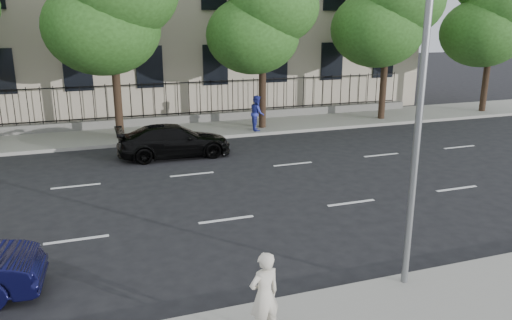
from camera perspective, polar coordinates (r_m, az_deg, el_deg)
The scene contains 11 objects.
ground at distance 12.04m, azimuth -0.03°, elevation -11.18°, with size 120.00×120.00×0.00m, color black.
far_sidewalk at distance 24.97m, azimuth -10.78°, elevation 3.11°, with size 60.00×4.00×0.15m, color gray.
lane_markings at distance 16.23m, azimuth -5.62°, elevation -3.89°, with size 49.60×4.62×0.01m, color silver, non-canonical shape.
iron_fence at distance 26.50m, azimuth -11.42°, elevation 5.08°, with size 30.00×0.50×2.20m.
street_light at distance 10.32m, azimuth 17.02°, elevation 13.38°, with size 0.25×3.32×8.05m.
tree_d at distance 25.00m, azimuth 0.72°, elevation 16.72°, with size 5.34×4.94×8.84m.
tree_e at distance 28.19m, azimuth 14.82°, elevation 16.85°, with size 5.71×5.31×9.46m.
tree_f at distance 32.58m, azimuth 25.42°, elevation 15.13°, with size 5.52×5.12×9.01m.
black_sedan at distance 20.63m, azimuth -9.34°, elevation 2.18°, with size 1.86×4.59×1.33m, color black.
woman_near at distance 8.78m, azimuth 0.95°, elevation -15.21°, with size 0.58×0.38×1.59m, color beige.
pedestrian_far at distance 24.52m, azimuth 0.13°, elevation 5.39°, with size 0.84×0.65×1.72m, color #2C349C.
Camera 1 is at (-3.56, -10.11, 5.48)m, focal length 35.00 mm.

